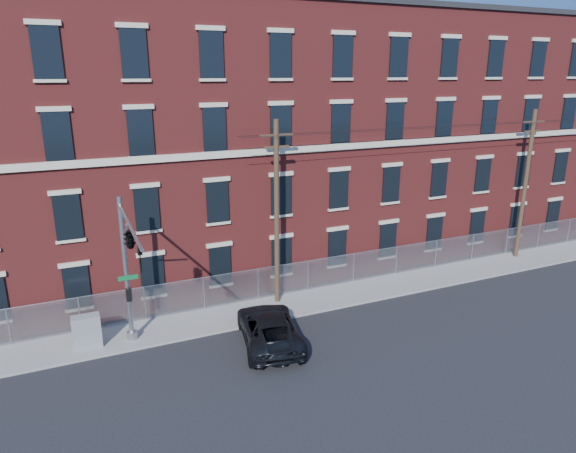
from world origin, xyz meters
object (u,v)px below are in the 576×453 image
Objects in this scene: traffic_signal_mast at (129,250)px; pickup_truck at (269,328)px; utility_cabinet at (87,332)px; utility_pole_near at (277,211)px.

traffic_signal_mast reaches higher than pickup_truck.
utility_cabinet is (-1.98, 2.37, -4.48)m from traffic_signal_mast.
utility_pole_near is 1.80× the size of pickup_truck.
utility_cabinet is at bearing -8.36° from pickup_truck.
pickup_truck is at bearing -4.56° from traffic_signal_mast.
traffic_signal_mast is 4.47× the size of utility_cabinet.
utility_cabinet is (-9.98, -1.05, -4.43)m from utility_pole_near.
utility_pole_near is 6.38× the size of utility_cabinet.
utility_cabinet is (-7.94, 2.85, 0.13)m from pickup_truck.
pickup_truck is at bearing -19.72° from utility_cabinet.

